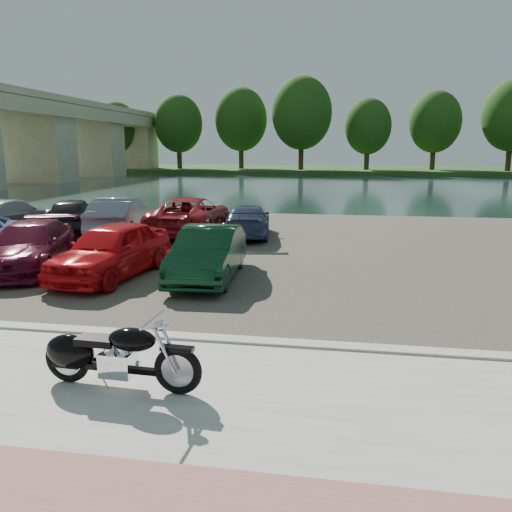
{
  "coord_description": "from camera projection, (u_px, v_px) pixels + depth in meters",
  "views": [
    {
      "loc": [
        2.38,
        -5.96,
        3.33
      ],
      "look_at": [
        0.67,
        4.34,
        1.1
      ],
      "focal_mm": 35.0,
      "sensor_mm": 36.0,
      "label": 1
    }
  ],
  "objects": [
    {
      "name": "ground",
      "position": [
        156.0,
        398.0,
        6.82
      ],
      "size": [
        200.0,
        200.0,
        0.0
      ],
      "primitive_type": "plane",
      "color": "#595447",
      "rests_on": "ground"
    },
    {
      "name": "promenade",
      "position": [
        125.0,
        435.0,
        5.85
      ],
      "size": [
        60.0,
        6.0,
        0.1
      ],
      "primitive_type": "cube",
      "color": "#9F9D95",
      "rests_on": "ground"
    },
    {
      "name": "kerb",
      "position": [
        196.0,
        340.0,
        8.74
      ],
      "size": [
        60.0,
        0.3,
        0.14
      ],
      "primitive_type": "cube",
      "color": "#9F9D95",
      "rests_on": "ground"
    },
    {
      "name": "parking_lot",
      "position": [
        268.0,
        246.0,
        17.43
      ],
      "size": [
        60.0,
        18.0,
        0.04
      ],
      "primitive_type": "cube",
      "color": "#3E3932",
      "rests_on": "ground"
    },
    {
      "name": "river",
      "position": [
        313.0,
        187.0,
        45.41
      ],
      "size": [
        120.0,
        40.0,
        0.0
      ],
      "primitive_type": "cube",
      "color": "#1A2F2C",
      "rests_on": "ground"
    },
    {
      "name": "far_bank",
      "position": [
        324.0,
        170.0,
        76.22
      ],
      "size": [
        120.0,
        24.0,
        0.6
      ],
      "primitive_type": "cube",
      "color": "#214418",
      "rests_on": "ground"
    },
    {
      "name": "bridge",
      "position": [
        33.0,
        127.0,
        49.73
      ],
      "size": [
        7.0,
        56.0,
        8.55
      ],
      "color": "tan",
      "rests_on": "ground"
    },
    {
      "name": "far_trees",
      "position": [
        356.0,
        118.0,
        68.03
      ],
      "size": [
        70.25,
        10.68,
        12.52
      ],
      "color": "#342513",
      "rests_on": "far_bank"
    },
    {
      "name": "motorcycle",
      "position": [
        106.0,
        355.0,
        6.87
      ],
      "size": [
        2.33,
        0.75,
        1.05
      ],
      "rotation": [
        0.0,
        0.0,
        -0.05
      ],
      "color": "black",
      "rests_on": "promenade"
    },
    {
      "name": "car_3",
      "position": [
        30.0,
        246.0,
        13.88
      ],
      "size": [
        3.01,
        4.85,
        1.31
      ],
      "primitive_type": "imported",
      "rotation": [
        0.0,
        0.0,
        0.28
      ],
      "color": "#510B21",
      "rests_on": "parking_lot"
    },
    {
      "name": "car_4",
      "position": [
        112.0,
        250.0,
        13.06
      ],
      "size": [
        2.18,
        4.4,
        1.44
      ],
      "primitive_type": "imported",
      "rotation": [
        0.0,
        0.0,
        -0.12
      ],
      "color": "red",
      "rests_on": "parking_lot"
    },
    {
      "name": "car_5",
      "position": [
        208.0,
        253.0,
        12.86
      ],
      "size": [
        1.63,
        4.15,
        1.34
      ],
      "primitive_type": "imported",
      "rotation": [
        0.0,
        0.0,
        0.05
      ],
      "color": "#0D321C",
      "rests_on": "parking_lot"
    },
    {
      "name": "car_7",
      "position": [
        9.0,
        215.0,
        20.25
      ],
      "size": [
        1.89,
        4.64,
        1.34
      ],
      "primitive_type": "imported",
      "rotation": [
        0.0,
        0.0,
        3.14
      ],
      "color": "#929199",
      "rests_on": "parking_lot"
    },
    {
      "name": "car_8",
      "position": [
        72.0,
        214.0,
        20.47
      ],
      "size": [
        3.0,
        4.41,
        1.39
      ],
      "primitive_type": "imported",
      "rotation": [
        0.0,
        0.0,
        3.51
      ],
      "color": "black",
      "rests_on": "parking_lot"
    },
    {
      "name": "car_9",
      "position": [
        120.0,
        216.0,
        19.64
      ],
      "size": [
        2.25,
        4.65,
        1.47
      ],
      "primitive_type": "imported",
      "rotation": [
        0.0,
        0.0,
        3.3
      ],
      "color": "slate",
      "rests_on": "parking_lot"
    },
    {
      "name": "car_10",
      "position": [
        190.0,
        216.0,
        19.72
      ],
      "size": [
        2.69,
        5.42,
        1.48
      ],
      "primitive_type": "imported",
      "rotation": [
        0.0,
        0.0,
        3.19
      ],
      "color": "maroon",
      "rests_on": "parking_lot"
    },
    {
      "name": "car_11",
      "position": [
        247.0,
        221.0,
        19.23
      ],
      "size": [
        2.26,
        4.39,
        1.22
      ],
      "primitive_type": "imported",
      "rotation": [
        0.0,
        0.0,
        3.28
      ],
      "color": "navy",
      "rests_on": "parking_lot"
    }
  ]
}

